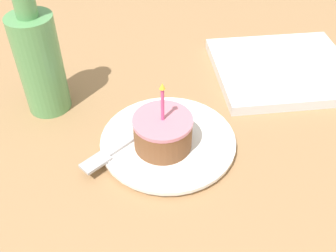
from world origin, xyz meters
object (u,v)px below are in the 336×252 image
bottle (39,61)px  marble_board (283,69)px  plate (168,142)px  cake_slice (163,132)px  fork (120,146)px

bottle → marble_board: (-0.45, -0.05, -0.09)m
plate → cake_slice: cake_slice is taller
plate → marble_board: marble_board is taller
fork → marble_board: bearing=-150.5°
cake_slice → fork: size_ratio=0.84×
cake_slice → bottle: bearing=-36.6°
cake_slice → marble_board: cake_slice is taller
bottle → marble_board: size_ratio=0.89×
plate → marble_board: bearing=-145.2°
marble_board → cake_slice: bearing=35.8°
cake_slice → marble_board: 0.33m
bottle → cake_slice: bearing=143.4°
plate → cake_slice: size_ratio=1.83×
fork → bottle: (0.12, -0.14, 0.08)m
bottle → marble_board: bearing=-173.9°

